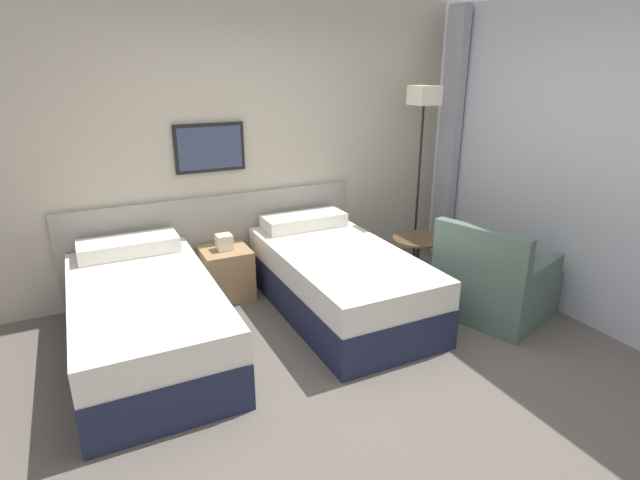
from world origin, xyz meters
The scene contains 9 objects.
ground_plane centered at (0.00, 0.00, 0.00)m, with size 16.00×16.00×0.00m, color #5B544C.
wall_headboard centered at (-0.03, 2.02, 1.30)m, with size 10.00×0.10×2.70m.
wall_window centered at (2.20, -0.14, 1.34)m, with size 0.21×4.50×2.70m.
bed_near_door centered at (-1.21, 1.00, 0.29)m, with size 1.01×1.95×0.69m.
bed_near_window centered at (0.42, 1.00, 0.29)m, with size 1.01×1.95×0.69m.
nightstand centered at (-0.40, 1.70, 0.24)m, with size 0.43×0.44×0.61m.
floor_lamp centered at (1.63, 1.53, 1.58)m, with size 0.25×0.25×1.88m.
side_table centered at (1.25, 0.98, 0.39)m, with size 0.47×0.47×0.55m.
armchair centered at (1.58, 0.32, 0.27)m, with size 1.02×1.03×0.86m.
Camera 1 is at (-1.51, -2.55, 2.09)m, focal length 28.00 mm.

